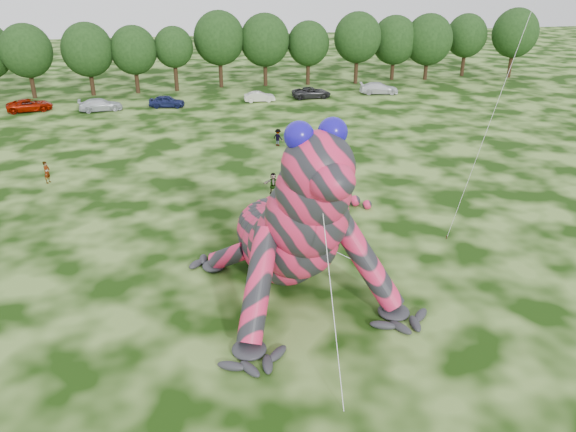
# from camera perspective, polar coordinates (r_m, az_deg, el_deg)

# --- Properties ---
(ground) EXTENTS (240.00, 240.00, 0.00)m
(ground) POSITION_cam_1_polar(r_m,az_deg,el_deg) (28.34, -9.89, -11.95)
(ground) COLOR #16330A
(ground) RESTS_ON ground
(inflatable_gecko) EXTENTS (21.19, 23.78, 10.40)m
(inflatable_gecko) POSITION_cam_1_polar(r_m,az_deg,el_deg) (30.86, -1.30, 2.70)
(inflatable_gecko) COLOR #D4224F
(inflatable_gecko) RESTS_ON ground
(tree_6) EXTENTS (6.52, 5.86, 9.49)m
(tree_6) POSITION_cam_1_polar(r_m,az_deg,el_deg) (82.37, -24.89, 14.07)
(tree_6) COLOR black
(tree_6) RESTS_ON ground
(tree_7) EXTENTS (6.68, 6.01, 9.48)m
(tree_7) POSITION_cam_1_polar(r_m,az_deg,el_deg) (81.22, -19.59, 14.77)
(tree_7) COLOR black
(tree_7) RESTS_ON ground
(tree_8) EXTENTS (6.14, 5.53, 8.94)m
(tree_8) POSITION_cam_1_polar(r_m,az_deg,el_deg) (80.92, -15.31, 15.07)
(tree_8) COLOR black
(tree_8) RESTS_ON ground
(tree_9) EXTENTS (5.27, 4.74, 8.68)m
(tree_9) POSITION_cam_1_polar(r_m,az_deg,el_deg) (81.19, -11.45, 15.37)
(tree_9) COLOR black
(tree_9) RESTS_ON ground
(tree_10) EXTENTS (7.09, 6.38, 10.50)m
(tree_10) POSITION_cam_1_polar(r_m,az_deg,el_deg) (82.60, -6.96, 16.46)
(tree_10) COLOR black
(tree_10) RESTS_ON ground
(tree_11) EXTENTS (7.01, 6.31, 10.07)m
(tree_11) POSITION_cam_1_polar(r_m,az_deg,el_deg) (83.07, -2.35, 16.50)
(tree_11) COLOR black
(tree_11) RESTS_ON ground
(tree_12) EXTENTS (5.99, 5.39, 8.97)m
(tree_12) POSITION_cam_1_polar(r_m,az_deg,el_deg) (83.96, 2.07, 16.21)
(tree_12) COLOR black
(tree_12) RESTS_ON ground
(tree_13) EXTENTS (6.83, 6.15, 10.13)m
(tree_13) POSITION_cam_1_polar(r_m,az_deg,el_deg) (85.28, 7.03, 16.58)
(tree_13) COLOR black
(tree_13) RESTS_ON ground
(tree_14) EXTENTS (6.82, 6.14, 9.40)m
(tree_14) POSITION_cam_1_polar(r_m,az_deg,el_deg) (89.01, 10.72, 16.44)
(tree_14) COLOR black
(tree_14) RESTS_ON ground
(tree_15) EXTENTS (7.17, 6.45, 9.63)m
(tree_15) POSITION_cam_1_polar(r_m,az_deg,el_deg) (90.14, 14.03, 16.33)
(tree_15) COLOR black
(tree_15) RESTS_ON ground
(tree_16) EXTENTS (6.26, 5.63, 9.37)m
(tree_16) POSITION_cam_1_polar(r_m,az_deg,el_deg) (94.73, 17.58, 16.23)
(tree_16) COLOR black
(tree_16) RESTS_ON ground
(tree_17) EXTENTS (6.98, 6.28, 10.30)m
(tree_17) POSITION_cam_1_polar(r_m,az_deg,el_deg) (95.69, 21.95, 15.98)
(tree_17) COLOR black
(tree_17) RESTS_ON ground
(car_2) EXTENTS (5.56, 3.29, 1.45)m
(car_2) POSITION_cam_1_polar(r_m,az_deg,el_deg) (75.70, -24.76, 10.19)
(car_2) COLOR #901101
(car_2) RESTS_ON ground
(car_3) EXTENTS (5.29, 2.65, 1.47)m
(car_3) POSITION_cam_1_polar(r_m,az_deg,el_deg) (72.75, -18.51, 10.67)
(car_3) COLOR silver
(car_3) RESTS_ON ground
(car_4) EXTENTS (4.60, 2.58, 1.48)m
(car_4) POSITION_cam_1_polar(r_m,az_deg,el_deg) (72.43, -12.21, 11.32)
(car_4) COLOR #161D4C
(car_4) RESTS_ON ground
(car_5) EXTENTS (3.99, 1.53, 1.30)m
(car_5) POSITION_cam_1_polar(r_m,az_deg,el_deg) (73.84, -2.91, 12.01)
(car_5) COLOR beige
(car_5) RESTS_ON ground
(car_6) EXTENTS (5.17, 2.47, 1.42)m
(car_6) POSITION_cam_1_polar(r_m,az_deg,el_deg) (75.94, 2.40, 12.42)
(car_6) COLOR #242326
(car_6) RESTS_ON ground
(car_7) EXTENTS (5.55, 3.13, 1.52)m
(car_7) POSITION_cam_1_polar(r_m,az_deg,el_deg) (79.39, 9.23, 12.70)
(car_7) COLOR silver
(car_7) RESTS_ON ground
(spectator_0) EXTENTS (0.66, 0.79, 1.84)m
(spectator_0) POSITION_cam_1_polar(r_m,az_deg,el_deg) (49.95, -23.30, 4.12)
(spectator_0) COLOR gray
(spectator_0) RESTS_ON ground
(spectator_2) EXTENTS (1.21, 1.23, 1.70)m
(spectator_2) POSITION_cam_1_polar(r_m,az_deg,el_deg) (55.48, -1.02, 7.99)
(spectator_2) COLOR gray
(spectator_2) RESTS_ON ground
(spectator_5) EXTENTS (1.61, 0.66, 1.69)m
(spectator_5) POSITION_cam_1_polar(r_m,az_deg,el_deg) (43.78, -1.51, 3.35)
(spectator_5) COLOR gray
(spectator_5) RESTS_ON ground
(spectator_3) EXTENTS (0.68, 1.16, 1.85)m
(spectator_3) POSITION_cam_1_polar(r_m,az_deg,el_deg) (55.84, 4.67, 8.10)
(spectator_3) COLOR gray
(spectator_3) RESTS_ON ground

